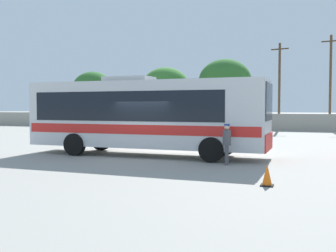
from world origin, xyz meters
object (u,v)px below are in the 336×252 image
coach_bus_silver_red (143,113)px  attendant_by_bus_door (227,142)px  parked_car_second_maroon (143,122)px  traffic_cone_on_apron (267,175)px  utility_pole_far (279,85)px  roadside_tree_left (93,89)px  roadside_tree_midleft (166,88)px  utility_pole_near (330,81)px  parked_car_leftmost_white (98,121)px  roadside_tree_midright (225,82)px

coach_bus_silver_red → attendant_by_bus_door: size_ratio=7.01×
parked_car_second_maroon → traffic_cone_on_apron: bearing=-59.0°
utility_pole_far → coach_bus_silver_red: bearing=-99.6°
parked_car_second_maroon → roadside_tree_left: 12.08m
roadside_tree_midleft → utility_pole_near: bearing=-5.1°
parked_car_leftmost_white → parked_car_second_maroon: size_ratio=0.94×
parked_car_leftmost_white → utility_pole_near: bearing=15.7°
attendant_by_bus_door → roadside_tree_midright: roadside_tree_midright is taller
parked_car_second_maroon → roadside_tree_midleft: 9.30m
utility_pole_near → roadside_tree_left: utility_pole_near is taller
coach_bus_silver_red → parked_car_second_maroon: size_ratio=2.39×
parked_car_second_maroon → coach_bus_silver_red: bearing=-66.3°
roadside_tree_midright → traffic_cone_on_apron: size_ratio=11.52×
attendant_by_bus_door → utility_pole_far: size_ratio=0.18×
parked_car_leftmost_white → roadside_tree_midleft: roadside_tree_midleft is taller
attendant_by_bus_door → traffic_cone_on_apron: 4.22m
attendant_by_bus_door → parked_car_second_maroon: size_ratio=0.34×
parked_car_leftmost_white → parked_car_second_maroon: parked_car_leftmost_white is taller
coach_bus_silver_red → utility_pole_near: utility_pole_near is taller
parked_car_second_maroon → utility_pole_far: 14.32m
roadside_tree_left → traffic_cone_on_apron: size_ratio=10.22×
utility_pole_near → roadside_tree_midleft: 17.99m
coach_bus_silver_red → traffic_cone_on_apron: bearing=-41.0°
attendant_by_bus_door → roadside_tree_midleft: size_ratio=0.23×
attendant_by_bus_door → roadside_tree_midright: size_ratio=0.22×
attendant_by_bus_door → utility_pole_far: 26.73m
parked_car_second_maroon → roadside_tree_left: size_ratio=0.72×
coach_bus_silver_red → roadside_tree_midleft: (-8.90, 26.92, 2.55)m
attendant_by_bus_door → parked_car_leftmost_white: attendant_by_bus_door is taller
attendant_by_bus_door → traffic_cone_on_apron: attendant_by_bus_door is taller
traffic_cone_on_apron → roadside_tree_midright: bearing=104.2°
parked_car_second_maroon → utility_pole_near: bearing=22.0°
utility_pole_near → roadside_tree_midleft: utility_pole_near is taller
parked_car_leftmost_white → utility_pole_far: (17.64, 5.74, 3.73)m
roadside_tree_left → parked_car_second_maroon: bearing=-34.7°
coach_bus_silver_red → attendant_by_bus_door: (4.31, -1.74, -1.05)m
coach_bus_silver_red → utility_pole_near: (9.01, 25.33, 2.89)m
parked_car_second_maroon → traffic_cone_on_apron: size_ratio=7.34×
utility_pole_far → attendant_by_bus_door: bearing=-89.8°
roadside_tree_left → traffic_cone_on_apron: roadside_tree_left is taller
utility_pole_far → roadside_tree_left: (-21.77, 0.24, -0.08)m
parked_car_leftmost_white → roadside_tree_left: roadside_tree_left is taller
utility_pole_far → traffic_cone_on_apron: 30.55m
attendant_by_bus_door → parked_car_leftmost_white: size_ratio=0.36×
parked_car_leftmost_white → roadside_tree_midleft: bearing=60.2°
attendant_by_bus_door → parked_car_leftmost_white: (-17.75, 20.74, -0.10)m
utility_pole_far → traffic_cone_on_apron: bearing=-86.1°
parked_car_second_maroon → parked_car_leftmost_white: bearing=173.8°
roadside_tree_midleft → attendant_by_bus_door: bearing=-65.2°
parked_car_second_maroon → attendant_by_bus_door: bearing=-58.4°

